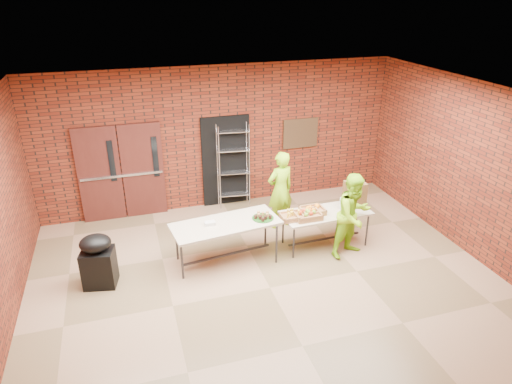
# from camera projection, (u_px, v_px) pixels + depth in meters

# --- Properties ---
(room) EXTENTS (8.08, 7.08, 3.28)m
(room) POSITION_uv_depth(u_px,v_px,m) (271.00, 204.00, 7.12)
(room) COLOR brown
(room) RESTS_ON ground
(double_doors) EXTENTS (1.78, 0.12, 2.10)m
(double_doors) POSITION_uv_depth(u_px,v_px,m) (122.00, 173.00, 9.74)
(double_doors) COLOR #431913
(double_doors) RESTS_ON room
(dark_doorway) EXTENTS (1.10, 0.06, 2.10)m
(dark_doorway) POSITION_uv_depth(u_px,v_px,m) (226.00, 161.00, 10.38)
(dark_doorway) COLOR black
(dark_doorway) RESTS_ON room
(bronze_plaque) EXTENTS (0.85, 0.04, 0.70)m
(bronze_plaque) POSITION_uv_depth(u_px,v_px,m) (300.00, 133.00, 10.65)
(bronze_plaque) COLOR #412E1A
(bronze_plaque) RESTS_ON room
(wire_rack) EXTENTS (0.74, 0.33, 1.95)m
(wire_rack) POSITION_uv_depth(u_px,v_px,m) (233.00, 166.00, 10.33)
(wire_rack) COLOR #BBBBC2
(wire_rack) RESTS_ON room
(table_left) EXTENTS (2.04, 1.05, 0.80)m
(table_left) POSITION_uv_depth(u_px,v_px,m) (226.00, 226.00, 8.24)
(table_left) COLOR tan
(table_left) RESTS_ON room
(table_right) EXTENTS (1.75, 0.78, 0.71)m
(table_right) POSITION_uv_depth(u_px,v_px,m) (326.00, 215.00, 8.82)
(table_right) COLOR tan
(table_right) RESTS_ON room
(basket_bananas) EXTENTS (0.41, 0.32, 0.13)m
(basket_bananas) POSITION_uv_depth(u_px,v_px,m) (292.00, 216.00, 8.52)
(basket_bananas) COLOR #AD7246
(basket_bananas) RESTS_ON table_right
(basket_oranges) EXTENTS (0.45, 0.35, 0.14)m
(basket_oranges) POSITION_uv_depth(u_px,v_px,m) (313.00, 210.00, 8.73)
(basket_oranges) COLOR #AD7246
(basket_oranges) RESTS_ON table_right
(basket_apples) EXTENTS (0.49, 0.38, 0.15)m
(basket_apples) POSITION_uv_depth(u_px,v_px,m) (308.00, 215.00, 8.55)
(basket_apples) COLOR #AD7246
(basket_apples) RESTS_ON table_right
(muffin_tray) EXTENTS (0.40, 0.40, 0.10)m
(muffin_tray) POSITION_uv_depth(u_px,v_px,m) (263.00, 216.00, 8.36)
(muffin_tray) COLOR #194E14
(muffin_tray) RESTS_ON table_left
(napkin_box) EXTENTS (0.19, 0.12, 0.06)m
(napkin_box) POSITION_uv_depth(u_px,v_px,m) (210.00, 223.00, 8.14)
(napkin_box) COLOR silver
(napkin_box) RESTS_ON table_left
(coffee_dispenser) EXTENTS (0.37, 0.33, 0.49)m
(coffee_dispenser) POSITION_uv_depth(u_px,v_px,m) (355.00, 194.00, 8.98)
(coffee_dispenser) COLOR brown
(coffee_dispenser) RESTS_ON table_right
(cup_stack_front) EXTENTS (0.08, 0.08, 0.24)m
(cup_stack_front) POSITION_uv_depth(u_px,v_px,m) (345.00, 209.00, 8.67)
(cup_stack_front) COLOR silver
(cup_stack_front) RESTS_ON table_right
(cup_stack_mid) EXTENTS (0.08, 0.08, 0.23)m
(cup_stack_mid) POSITION_uv_depth(u_px,v_px,m) (350.00, 208.00, 8.71)
(cup_stack_mid) COLOR silver
(cup_stack_mid) RESTS_ON table_right
(cup_stack_back) EXTENTS (0.08, 0.08, 0.24)m
(cup_stack_back) POSITION_uv_depth(u_px,v_px,m) (342.00, 203.00, 8.88)
(cup_stack_back) COLOR silver
(cup_stack_back) RESTS_ON table_right
(covered_grill) EXTENTS (0.60, 0.54, 0.96)m
(covered_grill) POSITION_uv_depth(u_px,v_px,m) (98.00, 260.00, 7.68)
(covered_grill) COLOR black
(covered_grill) RESTS_ON room
(volunteer_woman) EXTENTS (0.69, 0.54, 1.67)m
(volunteer_woman) POSITION_uv_depth(u_px,v_px,m) (280.00, 190.00, 9.44)
(volunteer_woman) COLOR #90D317
(volunteer_woman) RESTS_ON room
(volunteer_man) EXTENTS (0.95, 0.84, 1.64)m
(volunteer_man) POSITION_uv_depth(u_px,v_px,m) (354.00, 215.00, 8.44)
(volunteer_man) COLOR #90D317
(volunteer_man) RESTS_ON room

